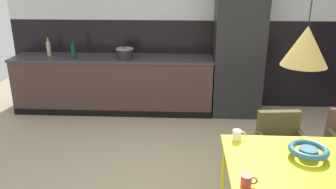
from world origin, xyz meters
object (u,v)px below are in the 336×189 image
object	(u,v)px
cooking_pot	(125,53)
pendant_lamp_over_table_near	(306,46)
bottle_oil_tall	(73,51)
fruit_bowl	(309,150)
mug_white_ceramic	(237,135)
bottle_spice_small	(49,48)
armchair_head_of_table	(281,140)
dining_table	(331,167)
refrigerator_column	(238,52)
mug_dark_espresso	(247,181)

from	to	relation	value
cooking_pot	pendant_lamp_over_table_near	size ratio (longest dim) A/B	0.21
cooking_pot	bottle_oil_tall	world-z (taller)	bottle_oil_tall
fruit_bowl	pendant_lamp_over_table_near	bearing A→B (deg)	-149.67
cooking_pot	fruit_bowl	bearing A→B (deg)	-53.35
fruit_bowl	mug_white_ceramic	xyz separation A→B (m)	(-0.54, 0.28, -0.01)
bottle_oil_tall	bottle_spice_small	bearing A→B (deg)	159.50
armchair_head_of_table	bottle_oil_tall	xyz separation A→B (m)	(-2.77, 1.82, 0.54)
cooking_pot	dining_table	bearing A→B (deg)	-51.96
bottle_spice_small	bottle_oil_tall	bearing A→B (deg)	-20.50
bottle_spice_small	fruit_bowl	bearing A→B (deg)	-40.70
bottle_oil_tall	pendant_lamp_over_table_near	world-z (taller)	pendant_lamp_over_table_near
refrigerator_column	bottle_oil_tall	world-z (taller)	refrigerator_column
armchair_head_of_table	fruit_bowl	bearing A→B (deg)	84.23
fruit_bowl	bottle_oil_tall	xyz separation A→B (m)	(-2.76, 2.60, 0.23)
mug_dark_espresso	bottle_spice_small	distance (m)	4.17
mug_dark_espresso	cooking_pot	bearing A→B (deg)	114.28
dining_table	mug_white_ceramic	distance (m)	0.80
fruit_bowl	armchair_head_of_table	bearing A→B (deg)	89.47
cooking_pot	mug_white_ceramic	bearing A→B (deg)	-58.90
bottle_oil_tall	pendant_lamp_over_table_near	size ratio (longest dim) A/B	0.22
armchair_head_of_table	pendant_lamp_over_table_near	world-z (taller)	pendant_lamp_over_table_near
armchair_head_of_table	mug_dark_espresso	world-z (taller)	mug_dark_espresso
refrigerator_column	mug_dark_espresso	world-z (taller)	refrigerator_column
fruit_bowl	bottle_spice_small	size ratio (longest dim) A/B	1.12
bottle_spice_small	pendant_lamp_over_table_near	xyz separation A→B (m)	(3.05, -2.87, 0.66)
dining_table	mug_white_ceramic	world-z (taller)	mug_white_ceramic
armchair_head_of_table	fruit_bowl	distance (m)	0.84
mug_dark_espresso	bottle_spice_small	bearing A→B (deg)	129.45
dining_table	mug_dark_espresso	world-z (taller)	mug_dark_espresso
fruit_bowl	mug_dark_espresso	bearing A→B (deg)	-142.08
refrigerator_column	fruit_bowl	world-z (taller)	refrigerator_column
fruit_bowl	bottle_spice_small	distance (m)	4.25
refrigerator_column	pendant_lamp_over_table_near	size ratio (longest dim) A/B	1.54
fruit_bowl	dining_table	bearing A→B (deg)	-26.27
bottle_spice_small	armchair_head_of_table	bearing A→B (deg)	-31.67
fruit_bowl	cooking_pot	size ratio (longest dim) A/B	1.20
armchair_head_of_table	mug_dark_espresso	size ratio (longest dim) A/B	6.44
mug_dark_espresso	mug_white_ceramic	xyz separation A→B (m)	(0.03, 0.72, 0.00)
fruit_bowl	refrigerator_column	bearing A→B (deg)	94.38
refrigerator_column	fruit_bowl	distance (m)	2.75
mug_dark_espresso	bottle_spice_small	size ratio (longest dim) A/B	0.42
refrigerator_column	pendant_lamp_over_table_near	world-z (taller)	pendant_lamp_over_table_near
fruit_bowl	pendant_lamp_over_table_near	xyz separation A→B (m)	(-0.17, -0.10, 0.89)
bottle_oil_tall	armchair_head_of_table	bearing A→B (deg)	-33.31
fruit_bowl	pendant_lamp_over_table_near	world-z (taller)	pendant_lamp_over_table_near
cooking_pot	bottle_spice_small	distance (m)	1.26
refrigerator_column	mug_dark_espresso	bearing A→B (deg)	-96.52
armchair_head_of_table	mug_white_ceramic	xyz separation A→B (m)	(-0.55, -0.50, 0.30)
refrigerator_column	fruit_bowl	size ratio (longest dim) A/B	6.20
fruit_bowl	mug_dark_espresso	distance (m)	0.73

